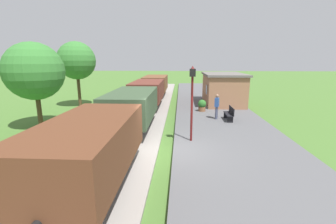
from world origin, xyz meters
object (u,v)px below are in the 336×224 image
Objects in this scene: station_hut at (223,88)px; lamp_post_near at (192,90)px; tree_trackside_mid at (34,71)px; freight_train at (141,99)px; person_waiting at (217,106)px; bench_near_hut at (230,113)px; potted_planter at (202,105)px; tree_trackside_far at (77,61)px.

lamp_post_near is at bearing -108.02° from station_hut.
station_hut is 1.10× the size of tree_trackside_mid.
freight_train is 15.20× the size of person_waiting.
station_hut is at bearing 84.45° from bench_near_hut.
freight_train is at bearing 121.44° from lamp_post_near.
station_hut is 10.86m from lamp_post_near.
freight_train is 6.43m from bench_near_hut.
tree_trackside_far is (-11.03, 2.65, 3.41)m from potted_planter.
lamp_post_near is at bearing -15.24° from tree_trackside_mid.
person_waiting is 5.10m from lamp_post_near.
tree_trackside_mid is at bearing -158.01° from potted_planter.
tree_trackside_mid is (-12.13, -1.54, 2.81)m from bench_near_hut.
station_hut is 4.19m from potted_planter.
potted_planter is 11.71m from tree_trackside_mid.
freight_train is at bearing 27.62° from tree_trackside_mid.
potted_planter is at bearing -51.10° from person_waiting.
person_waiting is 1.87× the size of potted_planter.
freight_train is 4.92× the size of tree_trackside_mid.
lamp_post_near reaches higher than station_hut.
station_hut is (6.80, 4.60, 0.26)m from freight_train.
freight_train is 17.33× the size of bench_near_hut.
freight_train is 28.38× the size of potted_planter.
person_waiting is 0.29× the size of tree_trackside_far.
freight_train reaches higher than person_waiting.
freight_train is 7.03m from tree_trackside_mid.
tree_trackside_mid reaches higher than potted_planter.
lamp_post_near is (-1.92, -4.44, 1.62)m from person_waiting.
freight_train is 4.80m from potted_planter.
freight_train is 5.52m from person_waiting.
bench_near_hut is 12.55m from tree_trackside_mid.
tree_trackside_far reaches higher than bench_near_hut.
potted_planter is 0.17× the size of tree_trackside_mid.
tree_trackside_mid is (-9.39, 2.56, 0.73)m from lamp_post_near.
person_waiting is at bearing 66.62° from lamp_post_near.
lamp_post_near is 9.76m from tree_trackside_mid.
tree_trackside_mid is (-12.73, -7.71, 1.88)m from station_hut.
potted_planter is 11.85m from tree_trackside_far.
station_hut is at bearing 31.20° from tree_trackside_mid.
potted_planter is (4.61, 1.15, -0.67)m from freight_train.
bench_near_hut is 5.35m from lamp_post_near.
station_hut reaches higher than freight_train.
bench_near_hut is 1.00m from person_waiting.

